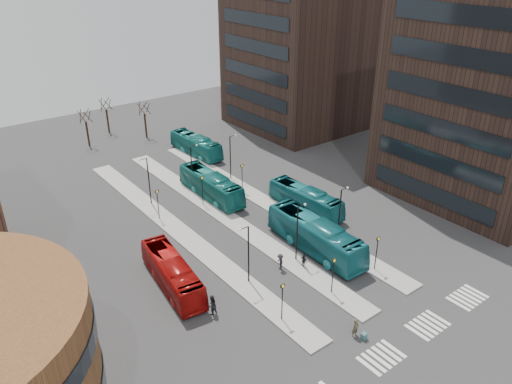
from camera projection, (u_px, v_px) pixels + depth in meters
ground at (433, 383)px, 36.54m from camera, size 160.00×160.00×0.00m
island_left at (180, 232)px, 55.54m from camera, size 2.50×45.00×0.15m
island_mid at (224, 216)px, 58.82m from camera, size 2.50×45.00×0.15m
island_right at (264, 201)px, 62.10m from camera, size 2.50×45.00×0.15m
suitcase at (364, 336)px, 40.48m from camera, size 0.49×0.40×0.60m
red_bus at (172, 273)px, 46.27m from camera, size 3.88×10.84×2.95m
teal_bus_a at (316, 236)px, 51.63m from camera, size 3.33×12.66×3.50m
teal_bus_b at (211, 185)px, 62.75m from camera, size 2.76×11.48×3.19m
teal_bus_c at (306, 199)px, 59.59m from camera, size 3.08×10.61×2.92m
teal_bus_d at (196, 145)px, 75.52m from camera, size 3.05×10.75×2.96m
traveller at (355, 328)px, 40.56m from camera, size 0.62×0.41×1.70m
commuter_a at (212, 305)px, 42.97m from camera, size 1.03×0.86×1.90m
commuter_b at (304, 261)px, 49.27m from camera, size 0.38×0.88×1.49m
commuter_c at (280, 262)px, 48.96m from camera, size 1.01×1.26×1.71m
crosswalk_stripes at (403, 342)px, 40.32m from camera, size 22.35×2.40×0.01m
tower_near at (498, 75)px, 58.64m from camera, size 20.12×20.00×30.00m
tower_far at (302, 36)px, 82.69m from camera, size 20.12×20.00×30.00m
sign_poles at (258, 223)px, 52.60m from camera, size 12.45×22.12×3.65m
lamp_posts at (238, 194)px, 56.18m from camera, size 14.04×20.24×6.12m
bare_trees at (113, 123)px, 81.10m from camera, size 10.97×8.14×5.90m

